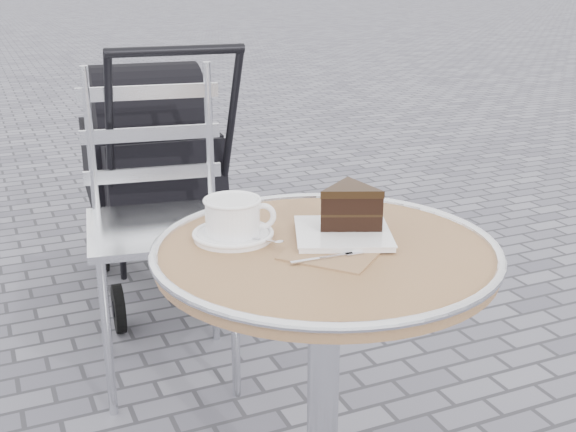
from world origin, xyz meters
name	(u,v)px	position (x,y,z in m)	size (l,w,h in m)	color
cafe_table	(324,319)	(0.00, 0.00, 0.57)	(0.72, 0.72, 0.74)	silver
cappuccino_set	(234,221)	(-0.15, 0.13, 0.77)	(0.17, 0.19, 0.09)	white
cake_plate_set	(348,213)	(0.08, 0.05, 0.78)	(0.31, 0.32, 0.11)	#936B50
bistro_chair	(156,187)	(-0.13, 0.95, 0.61)	(0.51, 0.51, 0.99)	silver
baby_stroller	(154,177)	(0.01, 1.56, 0.47)	(0.54, 1.04, 1.05)	black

